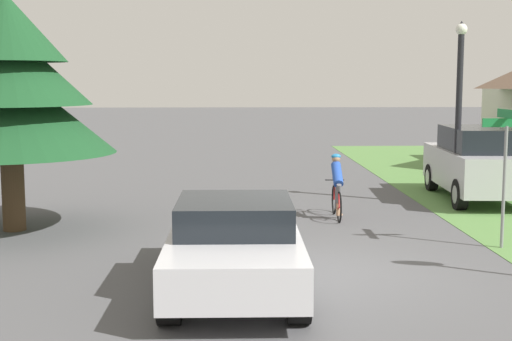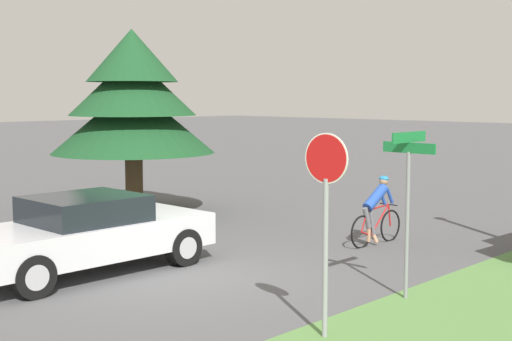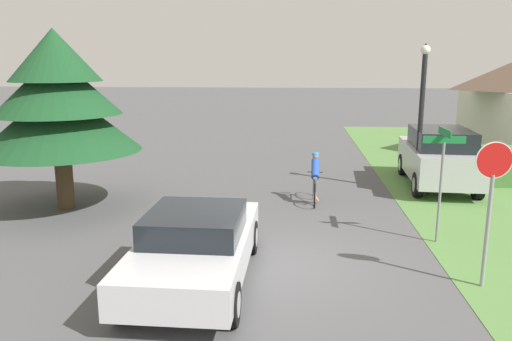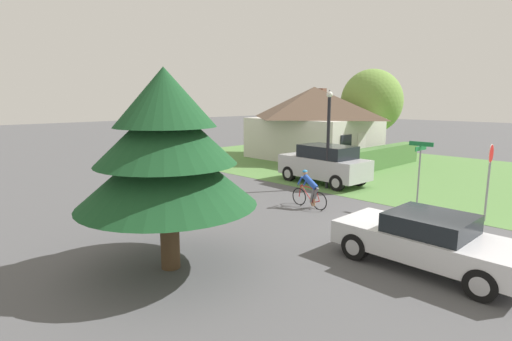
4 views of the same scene
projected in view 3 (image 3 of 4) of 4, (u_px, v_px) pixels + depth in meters
name	position (u px, v px, depth m)	size (l,w,h in m)	color
ground_plane	(279.00, 264.00, 9.99)	(140.00, 140.00, 0.00)	#515154
sedan_left_lane	(196.00, 246.00, 9.06)	(1.99, 4.42, 1.37)	silver
cyclist	(315.00, 179.00, 14.23)	(0.44, 1.71, 1.45)	black
parked_suv_right	(439.00, 157.00, 16.06)	(2.18, 4.57, 1.90)	#B7B7BC
stop_sign	(492.00, 188.00, 8.61)	(0.64, 0.07, 2.65)	gray
street_lamp	(421.00, 109.00, 15.03)	(0.28, 0.28, 4.51)	black
street_name_sign	(442.00, 164.00, 10.83)	(0.90, 0.90, 2.57)	gray
conifer_tall_near	(58.00, 100.00, 13.21)	(4.25, 4.25, 4.83)	#4C3823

